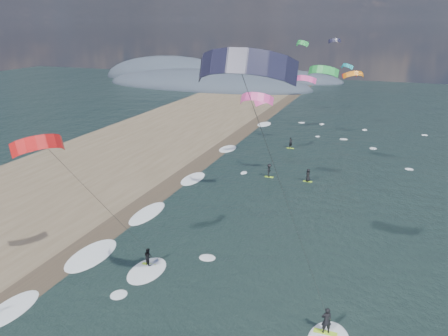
% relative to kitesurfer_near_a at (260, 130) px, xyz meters
% --- Properties ---
extents(ground, '(260.00, 260.00, 0.00)m').
position_rel_kitesurfer_near_a_xyz_m(ground, '(-5.95, 1.79, -14.03)').
color(ground, black).
rests_on(ground, ground).
extents(sand_strip, '(26.00, 240.00, 0.00)m').
position_rel_kitesurfer_near_a_xyz_m(sand_strip, '(-29.95, 11.79, -14.02)').
color(sand_strip, brown).
rests_on(sand_strip, ground).
extents(wet_sand_strip, '(3.00, 240.00, 0.00)m').
position_rel_kitesurfer_near_a_xyz_m(wet_sand_strip, '(-17.95, 11.79, -14.02)').
color(wet_sand_strip, '#382D23').
rests_on(wet_sand_strip, ground).
extents(coastal_hills, '(80.00, 41.00, 15.00)m').
position_rel_kitesurfer_near_a_xyz_m(coastal_hills, '(-50.79, 109.66, -14.03)').
color(coastal_hills, '#3D4756').
rests_on(coastal_hills, ground).
extents(kitesurfer_near_a, '(7.85, 8.38, 18.05)m').
position_rel_kitesurfer_near_a_xyz_m(kitesurfer_near_a, '(0.00, 0.00, 0.00)').
color(kitesurfer_near_a, '#AEF12A').
rests_on(kitesurfer_near_a, ground).
extents(kitesurfer_near_b, '(6.59, 9.06, 12.62)m').
position_rel_kitesurfer_near_a_xyz_m(kitesurfer_near_b, '(-13.56, 4.01, -6.37)').
color(kitesurfer_near_b, '#AEF12A').
rests_on(kitesurfer_near_b, ground).
extents(far_kitesurfers, '(6.27, 14.67, 1.74)m').
position_rel_kitesurfer_near_a_xyz_m(far_kitesurfers, '(-6.33, 34.30, -13.17)').
color(far_kitesurfers, '#AEF12A').
rests_on(far_kitesurfers, ground).
extents(bg_kite_field, '(14.49, 69.00, 7.77)m').
position_rel_kitesurfer_near_a_xyz_m(bg_kite_field, '(-5.12, 55.98, -2.85)').
color(bg_kite_field, black).
rests_on(bg_kite_field, ground).
extents(shoreline_surf, '(2.40, 79.40, 0.11)m').
position_rel_kitesurfer_near_a_xyz_m(shoreline_surf, '(-16.75, 16.54, -14.03)').
color(shoreline_surf, white).
rests_on(shoreline_surf, ground).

